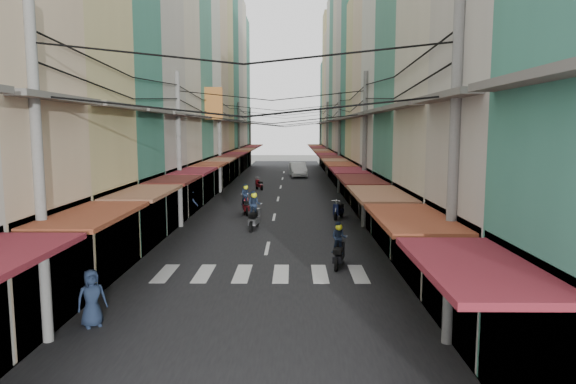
# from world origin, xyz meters

# --- Properties ---
(ground) EXTENTS (160.00, 160.00, 0.00)m
(ground) POSITION_xyz_m (0.00, 0.00, 0.00)
(ground) COLOR slate
(ground) RESTS_ON ground
(road) EXTENTS (10.00, 80.00, 0.02)m
(road) POSITION_xyz_m (0.00, 20.00, 0.01)
(road) COLOR black
(road) RESTS_ON ground
(sidewalk_left) EXTENTS (3.00, 80.00, 0.06)m
(sidewalk_left) POSITION_xyz_m (-6.50, 20.00, 0.03)
(sidewalk_left) COLOR gray
(sidewalk_left) RESTS_ON ground
(sidewalk_right) EXTENTS (3.00, 80.00, 0.06)m
(sidewalk_right) POSITION_xyz_m (6.50, 20.00, 0.03)
(sidewalk_right) COLOR gray
(sidewalk_right) RESTS_ON ground
(crosswalk) EXTENTS (7.55, 2.40, 0.01)m
(crosswalk) POSITION_xyz_m (-0.00, -6.00, 0.03)
(crosswalk) COLOR silver
(crosswalk) RESTS_ON ground
(building_row_left) EXTENTS (7.80, 67.67, 23.70)m
(building_row_left) POSITION_xyz_m (-7.92, 16.56, 9.78)
(building_row_left) COLOR beige
(building_row_left) RESTS_ON ground
(building_row_right) EXTENTS (7.80, 68.98, 22.59)m
(building_row_right) POSITION_xyz_m (7.92, 16.45, 9.41)
(building_row_right) COLOR #387B68
(building_row_right) RESTS_ON ground
(utility_poles) EXTENTS (10.20, 66.13, 8.20)m
(utility_poles) POSITION_xyz_m (0.00, 15.01, 6.59)
(utility_poles) COLOR slate
(utility_poles) RESTS_ON ground
(white_car) EXTENTS (5.78, 2.62, 1.99)m
(white_car) POSITION_xyz_m (1.66, 32.08, 0.00)
(white_car) COLOR white
(white_car) RESTS_ON ground
(bicycle) EXTENTS (1.64, 1.08, 1.06)m
(bicycle) POSITION_xyz_m (7.45, -1.13, 0.00)
(bicycle) COLOR black
(bicycle) RESTS_ON ground
(moving_scooters) EXTENTS (6.02, 26.65, 2.01)m
(moving_scooters) POSITION_xyz_m (0.13, 3.96, 0.56)
(moving_scooters) COLOR black
(moving_scooters) RESTS_ON ground
(parked_scooters) EXTENTS (13.28, 11.73, 0.94)m
(parked_scooters) POSITION_xyz_m (3.09, -3.97, 0.45)
(parked_scooters) COLOR black
(parked_scooters) RESTS_ON ground
(pedestrians) EXTENTS (12.69, 21.39, 2.16)m
(pedestrians) POSITION_xyz_m (-3.75, 0.45, 0.98)
(pedestrians) COLOR black
(pedestrians) RESTS_ON ground
(market_umbrella) EXTENTS (2.57, 2.57, 2.71)m
(market_umbrella) POSITION_xyz_m (5.69, -5.23, 2.39)
(market_umbrella) COLOR #B2B2B7
(market_umbrella) RESTS_ON ground
(traffic_sign) EXTENTS (0.10, 0.68, 3.10)m
(traffic_sign) POSITION_xyz_m (5.64, 1.00, 2.28)
(traffic_sign) COLOR slate
(traffic_sign) RESTS_ON ground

